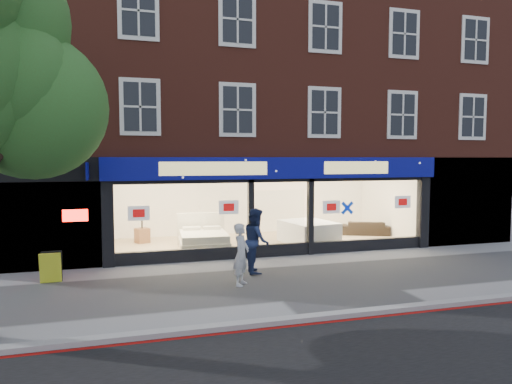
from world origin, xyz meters
name	(u,v)px	position (x,y,z in m)	size (l,w,h in m)	color
ground	(318,279)	(0.00, 0.00, 0.00)	(120.00, 120.00, 0.00)	gray
kerb_line	(379,317)	(0.00, -3.10, 0.01)	(60.00, 0.10, 0.01)	#8C0A07
kerb_stone	(374,311)	(0.00, -2.90, 0.06)	(60.00, 0.25, 0.12)	gray
showroom_floor	(262,243)	(0.00, 5.25, 0.05)	(11.00, 4.50, 0.10)	tan
building	(250,74)	(-0.02, 6.93, 6.67)	(19.00, 8.26, 10.30)	maroon
display_bed	(203,239)	(-2.38, 4.51, 0.43)	(1.83, 2.17, 1.17)	silver
bedside_table	(142,235)	(-4.40, 6.24, 0.38)	(0.45, 0.45, 0.55)	brown
mattress_stack	(308,232)	(1.60, 4.51, 0.50)	(1.93, 2.28, 0.80)	silver
sofa	(365,228)	(4.60, 5.58, 0.38)	(1.93, 0.75, 0.56)	black
a_board	(51,267)	(-6.90, 1.61, 0.41)	(0.54, 0.34, 0.82)	yellow
pedestrian_grey	(241,254)	(-2.14, 0.02, 0.80)	(0.58, 0.38, 1.60)	#B9BBC1
pedestrian_blue	(256,240)	(-1.41, 1.16, 0.92)	(0.90, 0.70, 1.85)	navy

